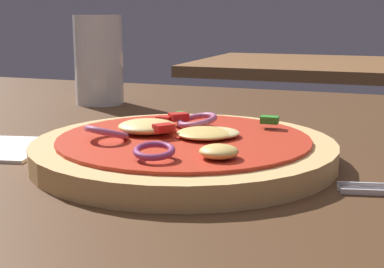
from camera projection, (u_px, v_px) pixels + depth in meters
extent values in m
cube|color=#4C301C|center=(121.00, 183.00, 0.46)|extent=(1.47, 1.03, 0.03)
cylinder|color=tan|center=(184.00, 151.00, 0.47)|extent=(0.26, 0.26, 0.02)
cylinder|color=red|center=(184.00, 139.00, 0.47)|extent=(0.22, 0.22, 0.00)
ellipsoid|color=#E5BC60|center=(205.00, 133.00, 0.47)|extent=(0.05, 0.05, 0.01)
ellipsoid|color=#F4DB8E|center=(214.00, 133.00, 0.47)|extent=(0.04, 0.04, 0.01)
ellipsoid|color=#EFCC72|center=(147.00, 126.00, 0.49)|extent=(0.05, 0.05, 0.01)
ellipsoid|color=#E5BC60|center=(219.00, 152.00, 0.40)|extent=(0.03, 0.03, 0.01)
torus|color=#93386B|center=(154.00, 151.00, 0.40)|extent=(0.04, 0.04, 0.01)
torus|color=#B25984|center=(197.00, 120.00, 0.51)|extent=(0.05, 0.05, 0.01)
torus|color=#B25984|center=(105.00, 133.00, 0.46)|extent=(0.05, 0.05, 0.02)
cube|color=red|center=(164.00, 119.00, 0.52)|extent=(0.01, 0.01, 0.01)
cube|color=red|center=(150.00, 120.00, 0.52)|extent=(0.01, 0.01, 0.00)
cube|color=#2D8C28|center=(180.00, 114.00, 0.55)|extent=(0.01, 0.01, 0.00)
cube|color=red|center=(164.00, 128.00, 0.47)|extent=(0.02, 0.02, 0.01)
cube|color=#2D8C28|center=(270.00, 120.00, 0.50)|extent=(0.02, 0.01, 0.01)
cube|color=red|center=(179.00, 117.00, 0.52)|extent=(0.02, 0.02, 0.01)
cube|color=silver|center=(365.00, 185.00, 0.40)|extent=(0.04, 0.01, 0.00)
cube|color=silver|center=(367.00, 187.00, 0.40)|extent=(0.04, 0.01, 0.00)
cube|color=silver|center=(368.00, 190.00, 0.39)|extent=(0.04, 0.01, 0.00)
cube|color=silver|center=(370.00, 192.00, 0.39)|extent=(0.04, 0.01, 0.00)
cylinder|color=silver|center=(99.00, 60.00, 0.77)|extent=(0.07, 0.07, 0.12)
cylinder|color=gold|center=(99.00, 76.00, 0.78)|extent=(0.06, 0.06, 0.08)
cylinder|color=white|center=(98.00, 45.00, 0.77)|extent=(0.06, 0.06, 0.01)
cube|color=brown|center=(330.00, 67.00, 1.47)|extent=(0.70, 0.51, 0.03)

